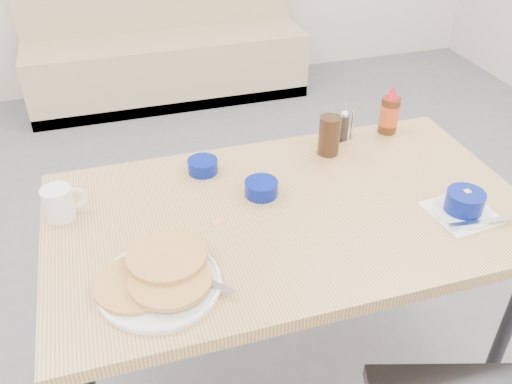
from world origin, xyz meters
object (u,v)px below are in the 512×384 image
object	(u,v)px
pancake_plate	(159,278)
amber_tumbler	(329,135)
syrup_bottle	(390,113)
coffee_mug	(60,202)
grits_setting	(464,205)
booth_bench	(165,47)
creamer_bowl	(203,166)
condiment_caddy	(338,128)
butter_bowl	(261,188)
dining_table	(289,226)

from	to	relation	value
pancake_plate	amber_tumbler	bearing A→B (deg)	35.52
amber_tumbler	syrup_bottle	world-z (taller)	syrup_bottle
coffee_mug	grits_setting	bearing A→B (deg)	-16.26
booth_bench	creamer_bowl	world-z (taller)	booth_bench
booth_bench	amber_tumbler	size ratio (longest dim) A/B	14.05
amber_tumbler	condiment_caddy	world-z (taller)	amber_tumbler
booth_bench	syrup_bottle	distance (m)	2.30
coffee_mug	grits_setting	size ratio (longest dim) A/B	0.58
coffee_mug	butter_bowl	size ratio (longest dim) A/B	1.22
booth_bench	amber_tumbler	distance (m)	2.33
dining_table	amber_tumbler	distance (m)	0.37
booth_bench	amber_tumbler	xyz separation A→B (m)	(0.23, -2.27, 0.48)
butter_bowl	dining_table	bearing A→B (deg)	-59.17
dining_table	coffee_mug	xyz separation A→B (m)	(-0.64, 0.16, 0.11)
booth_bench	condiment_caddy	size ratio (longest dim) A/B	15.17
amber_tumbler	condiment_caddy	bearing A→B (deg)	47.89
butter_bowl	amber_tumbler	size ratio (longest dim) A/B	0.75
booth_bench	grits_setting	distance (m)	2.77
dining_table	pancake_plate	distance (m)	0.46
pancake_plate	syrup_bottle	world-z (taller)	syrup_bottle
grits_setting	butter_bowl	xyz separation A→B (m)	(-0.53, 0.26, -0.01)
booth_bench	coffee_mug	world-z (taller)	booth_bench
amber_tumbler	syrup_bottle	bearing A→B (deg)	16.10
grits_setting	syrup_bottle	distance (m)	0.51
dining_table	condiment_caddy	distance (m)	0.47
grits_setting	creamer_bowl	size ratio (longest dim) A/B	2.21
condiment_caddy	syrup_bottle	size ratio (longest dim) A/B	0.71
grits_setting	condiment_caddy	bearing A→B (deg)	108.66
pancake_plate	coffee_mug	distance (m)	0.42
grits_setting	amber_tumbler	xyz separation A→B (m)	(-0.24, 0.43, 0.04)
butter_bowl	syrup_bottle	xyz separation A→B (m)	(0.55, 0.24, 0.05)
condiment_caddy	booth_bench	bearing A→B (deg)	82.50
condiment_caddy	syrup_bottle	xyz separation A→B (m)	(0.20, -0.00, 0.03)
pancake_plate	creamer_bowl	bearing A→B (deg)	65.68
butter_bowl	booth_bench	bearing A→B (deg)	88.63
butter_bowl	grits_setting	bearing A→B (deg)	-26.25
butter_bowl	amber_tumbler	bearing A→B (deg)	29.81
dining_table	coffee_mug	bearing A→B (deg)	165.88
dining_table	butter_bowl	size ratio (longest dim) A/B	13.80
booth_bench	amber_tumbler	bearing A→B (deg)	-84.19
pancake_plate	creamer_bowl	world-z (taller)	pancake_plate
pancake_plate	amber_tumbler	xyz separation A→B (m)	(0.64, 0.46, 0.05)
grits_setting	butter_bowl	distance (m)	0.59
booth_bench	amber_tumbler	world-z (taller)	booth_bench
creamer_bowl	syrup_bottle	distance (m)	0.70
pancake_plate	amber_tumbler	world-z (taller)	amber_tumbler
grits_setting	creamer_bowl	distance (m)	0.80
grits_setting	amber_tumbler	distance (m)	0.49
creamer_bowl	condiment_caddy	bearing A→B (deg)	7.66
pancake_plate	butter_bowl	bearing A→B (deg)	39.66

